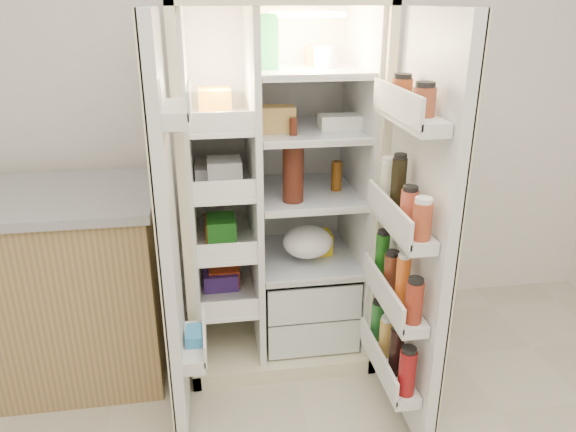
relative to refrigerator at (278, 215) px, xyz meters
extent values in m
cube|color=white|center=(0.03, 0.35, 0.61)|extent=(4.00, 0.02, 2.70)
cube|color=beige|center=(-0.02, 0.28, 0.16)|extent=(0.92, 0.04, 1.80)
cube|color=beige|center=(-0.46, -0.05, 0.16)|extent=(0.04, 0.70, 1.80)
cube|color=beige|center=(0.42, -0.05, 0.16)|extent=(0.04, 0.70, 1.80)
cube|color=beige|center=(-0.02, -0.05, 1.04)|extent=(0.92, 0.70, 0.04)
cube|color=beige|center=(-0.02, -0.05, -0.70)|extent=(0.92, 0.70, 0.08)
cube|color=silver|center=(-0.02, 0.25, 0.18)|extent=(0.84, 0.02, 1.68)
cube|color=silver|center=(-0.43, -0.05, 0.18)|extent=(0.02, 0.62, 1.68)
cube|color=silver|center=(0.39, -0.05, 0.18)|extent=(0.02, 0.62, 1.68)
cube|color=silver|center=(-0.13, -0.05, 0.18)|extent=(0.03, 0.62, 1.68)
cube|color=silver|center=(0.14, -0.07, -0.56)|extent=(0.47, 0.52, 0.19)
cube|color=silver|center=(0.14, -0.07, -0.36)|extent=(0.47, 0.52, 0.19)
cube|color=#FFD18C|center=(0.14, 0.00, 0.98)|extent=(0.30, 0.30, 0.02)
cube|color=white|center=(-0.28, -0.05, -0.39)|extent=(0.28, 0.58, 0.02)
cube|color=white|center=(-0.28, -0.05, -0.09)|extent=(0.28, 0.58, 0.02)
cube|color=white|center=(-0.28, -0.05, 0.21)|extent=(0.28, 0.58, 0.02)
cube|color=white|center=(-0.28, -0.05, 0.51)|extent=(0.28, 0.58, 0.02)
cube|color=white|center=(0.14, -0.05, -0.22)|extent=(0.49, 0.58, 0.01)
cube|color=white|center=(0.14, -0.05, 0.14)|extent=(0.49, 0.58, 0.01)
cube|color=white|center=(0.14, -0.05, 0.46)|extent=(0.49, 0.58, 0.02)
cube|color=white|center=(0.14, -0.05, 0.74)|extent=(0.49, 0.58, 0.02)
cube|color=#DB471E|center=(-0.28, -0.05, -0.33)|extent=(0.16, 0.20, 0.10)
cube|color=#2A8D26|center=(-0.28, -0.05, -0.02)|extent=(0.14, 0.18, 0.12)
cube|color=silver|center=(-0.28, -0.05, 0.25)|extent=(0.20, 0.22, 0.07)
cube|color=#F8AA29|center=(-0.28, -0.05, 0.59)|extent=(0.15, 0.16, 0.14)
cube|color=#5A3399|center=(-0.28, -0.05, -0.34)|extent=(0.18, 0.20, 0.09)
cube|color=#B85920|center=(-0.28, -0.05, -0.03)|extent=(0.14, 0.18, 0.10)
cube|color=white|center=(-0.28, -0.05, 0.28)|extent=(0.16, 0.16, 0.12)
sphere|color=orange|center=(0.01, -0.15, -0.62)|extent=(0.07, 0.07, 0.07)
sphere|color=orange|center=(0.10, -0.11, -0.62)|extent=(0.07, 0.07, 0.07)
sphere|color=orange|center=(0.20, -0.15, -0.62)|extent=(0.07, 0.07, 0.07)
sphere|color=orange|center=(0.06, -0.01, -0.62)|extent=(0.07, 0.07, 0.07)
sphere|color=orange|center=(0.16, -0.03, -0.62)|extent=(0.07, 0.07, 0.07)
sphere|color=orange|center=(0.26, -0.07, -0.62)|extent=(0.07, 0.07, 0.07)
sphere|color=orange|center=(-0.02, -0.07, -0.62)|extent=(0.07, 0.07, 0.07)
ellipsoid|color=#447C29|center=(0.14, -0.05, -0.34)|extent=(0.26, 0.24, 0.11)
cylinder|color=#451A0E|center=(0.05, -0.19, 0.30)|extent=(0.10, 0.10, 0.31)
cylinder|color=#6E3A0C|center=(0.29, -0.07, 0.22)|extent=(0.05, 0.05, 0.15)
cube|color=#268B45|center=(-0.05, -0.07, 0.86)|extent=(0.08, 0.08, 0.24)
cylinder|color=silver|center=(0.21, -0.06, 0.79)|extent=(0.10, 0.10, 0.09)
cylinder|color=#BC732B|center=(0.17, 0.05, 0.79)|extent=(0.07, 0.07, 0.09)
cube|color=white|center=(0.32, -0.10, 0.50)|extent=(0.27, 0.11, 0.07)
cube|color=tan|center=(-0.03, -0.11, 0.52)|extent=(0.20, 0.11, 0.12)
ellipsoid|color=white|center=(0.13, -0.13, -0.14)|extent=(0.25, 0.23, 0.16)
cube|color=yellow|center=(0.23, -0.03, -0.16)|extent=(0.10, 0.12, 0.12)
cube|color=silver|center=(-0.52, -0.60, 0.16)|extent=(0.05, 0.40, 1.72)
cube|color=beige|center=(-0.54, -0.60, 0.16)|extent=(0.01, 0.40, 1.72)
cube|color=silver|center=(-0.45, -0.60, -0.34)|extent=(0.09, 0.32, 0.06)
cube|color=silver|center=(-0.45, -0.60, 0.66)|extent=(0.09, 0.32, 0.06)
cube|color=#338CCC|center=(-0.45, -0.60, -0.31)|extent=(0.07, 0.12, 0.10)
cube|color=silver|center=(0.48, -0.69, 0.16)|extent=(0.05, 0.58, 1.72)
cube|color=beige|center=(0.51, -0.69, 0.16)|extent=(0.01, 0.58, 1.72)
cube|color=silver|center=(0.40, -0.69, -0.48)|extent=(0.11, 0.50, 0.05)
cube|color=silver|center=(0.40, -0.69, -0.14)|extent=(0.11, 0.50, 0.05)
cube|color=silver|center=(0.40, -0.69, 0.21)|extent=(0.11, 0.50, 0.05)
cube|color=silver|center=(0.40, -0.69, 0.64)|extent=(0.11, 0.50, 0.05)
cylinder|color=maroon|center=(0.40, -0.89, -0.36)|extent=(0.07, 0.07, 0.20)
cylinder|color=black|center=(0.40, -0.76, -0.35)|extent=(0.06, 0.06, 0.22)
cylinder|color=gold|center=(0.40, -0.63, -0.37)|extent=(0.06, 0.06, 0.18)
cylinder|color=#246D2B|center=(0.40, -0.50, -0.36)|extent=(0.06, 0.06, 0.19)
cylinder|color=maroon|center=(0.40, -0.89, -0.03)|extent=(0.07, 0.07, 0.17)
cylinder|color=orange|center=(0.40, -0.76, -0.01)|extent=(0.06, 0.06, 0.21)
cylinder|color=maroon|center=(0.40, -0.63, -0.04)|extent=(0.07, 0.07, 0.16)
cylinder|color=#185A14|center=(0.40, -0.50, -0.02)|extent=(0.06, 0.06, 0.20)
cylinder|color=#993D21|center=(0.40, -0.89, 0.30)|extent=(0.07, 0.07, 0.14)
cylinder|color=#C14A31|center=(0.40, -0.76, 0.30)|extent=(0.07, 0.07, 0.14)
cylinder|color=black|center=(0.40, -0.63, 0.35)|extent=(0.06, 0.06, 0.23)
cylinder|color=beige|center=(0.40, -0.50, 0.32)|extent=(0.06, 0.06, 0.18)
cylinder|color=brown|center=(0.40, -0.81, 0.71)|extent=(0.08, 0.08, 0.10)
cylinder|color=#903D1A|center=(0.40, -0.59, 0.71)|extent=(0.08, 0.08, 0.10)
cube|color=#9D7B4E|center=(-1.26, -0.11, -0.29)|extent=(1.28, 0.66, 0.91)
cube|color=gray|center=(-1.26, -0.11, 0.19)|extent=(1.32, 0.70, 0.04)
camera|label=1|loc=(-0.36, -2.60, 1.04)|focal=34.00mm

